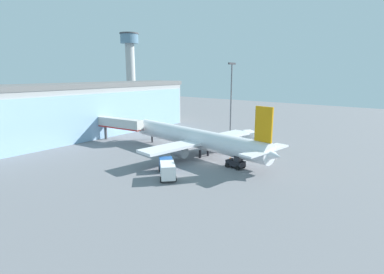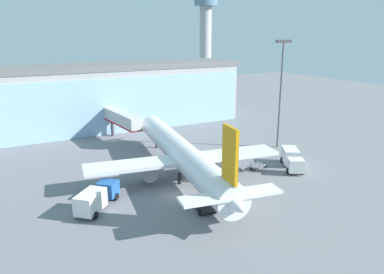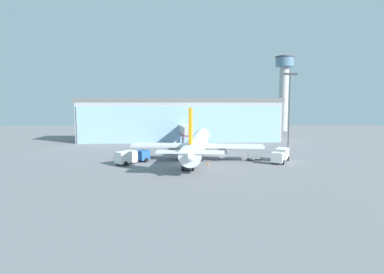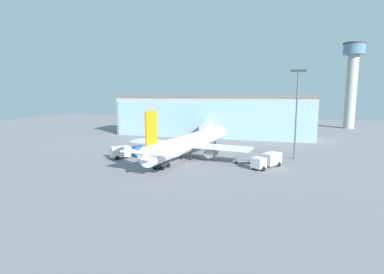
{
  "view_description": "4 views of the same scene",
  "coord_description": "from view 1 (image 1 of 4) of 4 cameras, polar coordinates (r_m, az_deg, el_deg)",
  "views": [
    {
      "loc": [
        -44.12,
        -30.68,
        16.56
      ],
      "look_at": [
        1.24,
        5.12,
        4.12
      ],
      "focal_mm": 28.0,
      "sensor_mm": 36.0,
      "label": 1
    },
    {
      "loc": [
        -19.34,
        -40.13,
        20.13
      ],
      "look_at": [
        5.92,
        7.75,
        5.16
      ],
      "focal_mm": 35.0,
      "sensor_mm": 36.0,
      "label": 2
    },
    {
      "loc": [
        -1.64,
        -58.43,
        11.48
      ],
      "look_at": [
        1.89,
        4.13,
        4.98
      ],
      "focal_mm": 28.0,
      "sensor_mm": 36.0,
      "label": 3
    },
    {
      "loc": [
        22.46,
        -56.9,
        14.21
      ],
      "look_at": [
        3.05,
        7.08,
        4.42
      ],
      "focal_mm": 28.0,
      "sensor_mm": 36.0,
      "label": 4
    }
  ],
  "objects": [
    {
      "name": "airplane",
      "position": [
        60.93,
        0.87,
        -0.28
      ],
      "size": [
        28.06,
        39.25,
        11.23
      ],
      "rotation": [
        0.0,
        0.0,
        1.42
      ],
      "color": "silver",
      "rests_on": "ground"
    },
    {
      "name": "jet_bridge",
      "position": [
        75.0,
        -13.71,
        2.45
      ],
      "size": [
        3.54,
        13.78,
        5.75
      ],
      "rotation": [
        0.0,
        0.0,
        1.67
      ],
      "color": "beige",
      "rests_on": "ground"
    },
    {
      "name": "baggage_cart",
      "position": [
        70.05,
        8.31,
        -1.24
      ],
      "size": [
        3.22,
        2.68,
        1.5
      ],
      "rotation": [
        0.0,
        0.0,
        0.46
      ],
      "color": "slate",
      "rests_on": "ground"
    },
    {
      "name": "ground",
      "position": [
        56.24,
        3.33,
        -5.0
      ],
      "size": [
        240.0,
        240.0,
        0.0
      ],
      "primitive_type": "plane",
      "color": "slate"
    },
    {
      "name": "terminal_building",
      "position": [
        83.99,
        -19.73,
        4.88
      ],
      "size": [
        65.59,
        13.33,
        13.95
      ],
      "rotation": [
        0.0,
        0.0,
        0.01
      ],
      "color": "#A3A3A3",
      "rests_on": "ground"
    },
    {
      "name": "fuel_truck",
      "position": [
        73.22,
        11.56,
        0.0
      ],
      "size": [
        5.65,
        7.39,
        2.65
      ],
      "rotation": [
        0.0,
        0.0,
        4.17
      ],
      "color": "silver",
      "rests_on": "ground"
    },
    {
      "name": "apron_light_mast",
      "position": [
        81.0,
        7.48,
        8.34
      ],
      "size": [
        3.2,
        0.4,
        19.14
      ],
      "color": "#59595E",
      "rests_on": "ground"
    },
    {
      "name": "safety_cone_wingtip",
      "position": [
        52.0,
        -6.23,
        -6.18
      ],
      "size": [
        0.36,
        0.36,
        0.55
      ],
      "primitive_type": "cone",
      "color": "orange",
      "rests_on": "ground"
    },
    {
      "name": "catering_truck",
      "position": [
        48.76,
        -4.77,
        -5.93
      ],
      "size": [
        6.6,
        6.83,
        2.65
      ],
      "rotation": [
        0.0,
        0.0,
        0.82
      ],
      "color": "#2659A5",
      "rests_on": "ground"
    },
    {
      "name": "safety_cone_nose",
      "position": [
        59.02,
        7.27,
        -3.97
      ],
      "size": [
        0.36,
        0.36,
        0.55
      ],
      "primitive_type": "cone",
      "color": "orange",
      "rests_on": "ground"
    },
    {
      "name": "control_tower",
      "position": [
        142.97,
        -11.68,
        13.73
      ],
      "size": [
        8.42,
        8.42,
        33.97
      ],
      "color": "#B0B0B0",
      "rests_on": "ground"
    },
    {
      "name": "pushback_tug",
      "position": [
        53.79,
        8.4,
        -4.83
      ],
      "size": [
        2.52,
        3.41,
        2.3
      ],
      "rotation": [
        0.0,
        0.0,
        1.44
      ],
      "color": "black",
      "rests_on": "ground"
    }
  ]
}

